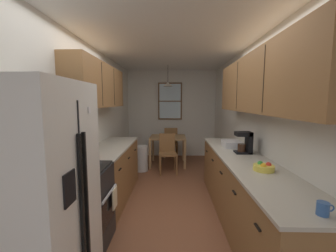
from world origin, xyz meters
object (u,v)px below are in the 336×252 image
(refrigerator, at_px, (38,201))
(stove_range, at_px, (80,206))
(dining_chair_near, at_px, (168,151))
(dining_table, at_px, (168,141))
(storage_canister, at_px, (95,151))
(microwave_over_range, at_px, (63,97))
(dish_rack, at_px, (232,144))
(coffee_maker, at_px, (245,142))
(trash_bin, at_px, (141,158))
(dining_chair_far, at_px, (171,141))
(mug_by_coffeemaker, at_px, (323,209))
(fruit_bowl, at_px, (264,167))

(refrigerator, bearing_deg, stove_range, 92.34)
(refrigerator, distance_m, dining_chair_near, 3.47)
(dining_table, distance_m, storage_canister, 2.84)
(microwave_over_range, distance_m, dish_rack, 2.55)
(storage_canister, bearing_deg, coffee_maker, 7.00)
(dining_chair_near, bearing_deg, refrigerator, -104.89)
(stove_range, relative_size, storage_canister, 7.05)
(dining_chair_near, distance_m, trash_bin, 0.66)
(dining_chair_far, distance_m, storage_canister, 3.45)
(refrigerator, relative_size, dish_rack, 5.27)
(refrigerator, height_order, mug_by_coffeemaker, refrigerator)
(stove_range, distance_m, coffee_maker, 2.30)
(stove_range, bearing_deg, coffee_maker, 20.83)
(trash_bin, height_order, storage_canister, storage_canister)
(storage_canister, height_order, coffee_maker, coffee_maker)
(dining_chair_near, relative_size, dish_rack, 2.65)
(dining_chair_far, height_order, dish_rack, dish_rack)
(refrigerator, relative_size, mug_by_coffeemaker, 16.00)
(coffee_maker, xyz_separation_m, dish_rack, (-0.07, 0.43, -0.11))
(dining_chair_far, relative_size, mug_by_coffeemaker, 8.04)
(dining_table, height_order, dish_rack, dish_rack)
(dining_chair_far, distance_m, mug_by_coffeemaker, 4.84)
(mug_by_coffeemaker, bearing_deg, microwave_over_range, 157.33)
(mug_by_coffeemaker, relative_size, dish_rack, 0.33)
(dining_chair_near, xyz_separation_m, mug_by_coffeemaker, (1.11, -3.49, 0.44))
(microwave_over_range, relative_size, fruit_bowl, 2.79)
(dining_table, xyz_separation_m, fruit_bowl, (1.12, -3.19, 0.32))
(mug_by_coffeemaker, bearing_deg, coffee_maker, 88.18)
(microwave_over_range, bearing_deg, dining_chair_far, 74.04)
(refrigerator, relative_size, dining_table, 1.98)
(refrigerator, xyz_separation_m, microwave_over_range, (-0.14, 0.74, 0.79))
(refrigerator, distance_m, stove_range, 0.85)
(dining_chair_far, bearing_deg, storage_canister, -106.68)
(stove_range, relative_size, dish_rack, 3.24)
(stove_range, bearing_deg, refrigerator, -87.66)
(coffee_maker, height_order, mug_by_coffeemaker, coffee_maker)
(trash_bin, relative_size, fruit_bowl, 2.74)
(refrigerator, xyz_separation_m, dish_rack, (1.98, 1.96, 0.05))
(microwave_over_range, bearing_deg, refrigerator, -78.99)
(refrigerator, bearing_deg, dish_rack, 44.67)
(stove_range, relative_size, dining_table, 1.21)
(stove_range, height_order, dining_chair_far, stove_range)
(dining_chair_near, height_order, coffee_maker, coffee_maker)
(coffee_maker, bearing_deg, dining_table, 115.97)
(dish_rack, bearing_deg, dining_table, 119.03)
(stove_range, height_order, dish_rack, stove_range)
(dining_chair_far, xyz_separation_m, mug_by_coffeemaker, (1.05, -4.70, 0.44))
(storage_canister, bearing_deg, dining_chair_far, 73.32)
(stove_range, distance_m, trash_bin, 2.69)
(dining_table, distance_m, dining_chair_far, 0.62)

